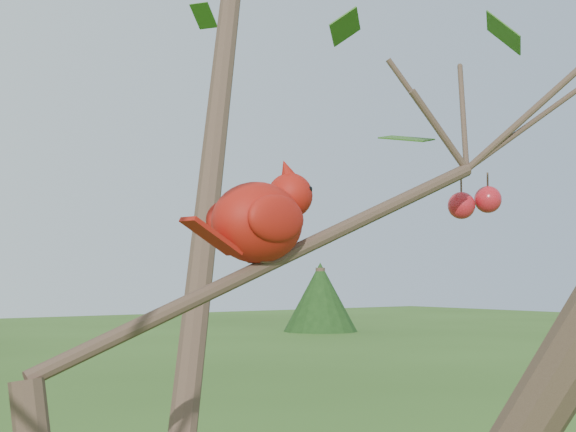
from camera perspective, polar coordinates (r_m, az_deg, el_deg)
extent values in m
sphere|color=red|center=(1.33, 12.80, 1.05)|extent=(0.04, 0.04, 0.04)
sphere|color=red|center=(1.31, 11.15, 0.67)|extent=(0.04, 0.04, 0.04)
ellipsoid|color=red|center=(1.04, -1.98, -0.42)|extent=(0.13, 0.11, 0.10)
sphere|color=red|center=(1.08, 0.14, 1.33)|extent=(0.06, 0.06, 0.06)
cone|color=red|center=(1.08, -0.04, 2.81)|extent=(0.04, 0.03, 0.04)
cone|color=#D85914|center=(1.10, 1.18, 1.09)|extent=(0.03, 0.02, 0.02)
ellipsoid|color=black|center=(1.09, 0.83, 1.07)|extent=(0.02, 0.03, 0.03)
cube|color=red|center=(0.99, -4.95, -1.33)|extent=(0.07, 0.04, 0.04)
ellipsoid|color=red|center=(1.06, -3.51, -0.35)|extent=(0.09, 0.04, 0.06)
ellipsoid|color=red|center=(1.01, -0.76, -0.17)|extent=(0.09, 0.04, 0.06)
cylinder|color=#443024|center=(31.74, 2.10, -5.42)|extent=(0.34, 0.34, 2.28)
cone|color=black|center=(31.74, 2.10, -5.25)|extent=(2.66, 2.66, 2.47)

